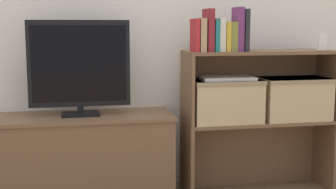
% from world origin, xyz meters
% --- Properties ---
extents(wall_back, '(10.00, 0.05, 2.40)m').
position_xyz_m(wall_back, '(0.00, 0.41, 1.20)').
color(wall_back, silver).
rests_on(wall_back, ground_plane).
extents(tv_stand, '(1.08, 0.40, 0.52)m').
position_xyz_m(tv_stand, '(-0.51, 0.19, 0.26)').
color(tv_stand, brown).
rests_on(tv_stand, ground_plane).
extents(tv, '(0.58, 0.14, 0.55)m').
position_xyz_m(tv, '(-0.51, 0.19, 0.81)').
color(tv, black).
rests_on(tv, tv_stand).
extents(bookshelf_lower_tier, '(0.94, 0.30, 0.46)m').
position_xyz_m(bookshelf_lower_tier, '(0.58, 0.21, 0.29)').
color(bookshelf_lower_tier, brown).
rests_on(bookshelf_lower_tier, ground_plane).
extents(bookshelf_upper_tier, '(0.94, 0.30, 0.43)m').
position_xyz_m(bookshelf_upper_tier, '(0.58, 0.21, 0.74)').
color(bookshelf_upper_tier, brown).
rests_on(bookshelf_upper_tier, bookshelf_lower_tier).
extents(book_crimson, '(0.02, 0.15, 0.19)m').
position_xyz_m(book_crimson, '(0.15, 0.10, 0.99)').
color(book_crimson, '#B22328').
rests_on(book_crimson, bookshelf_upper_tier).
extents(book_tan, '(0.04, 0.14, 0.19)m').
position_xyz_m(book_tan, '(0.19, 0.10, 0.99)').
color(book_tan, tan).
rests_on(book_tan, bookshelf_upper_tier).
extents(book_maroon, '(0.04, 0.15, 0.25)m').
position_xyz_m(book_maroon, '(0.23, 0.10, 1.02)').
color(book_maroon, maroon).
rests_on(book_maroon, bookshelf_upper_tier).
extents(book_teal, '(0.03, 0.15, 0.18)m').
position_xyz_m(book_teal, '(0.27, 0.10, 0.99)').
color(book_teal, '#1E7075').
rests_on(book_teal, bookshelf_upper_tier).
extents(book_ivory, '(0.04, 0.13, 0.19)m').
position_xyz_m(book_ivory, '(0.30, 0.10, 0.99)').
color(book_ivory, silver).
rests_on(book_ivory, bookshelf_upper_tier).
extents(book_mustard, '(0.03, 0.15, 0.17)m').
position_xyz_m(book_mustard, '(0.34, 0.10, 0.98)').
color(book_mustard, gold).
rests_on(book_mustard, bookshelf_upper_tier).
extents(book_olive, '(0.04, 0.14, 0.17)m').
position_xyz_m(book_olive, '(0.37, 0.10, 0.98)').
color(book_olive, olive).
rests_on(book_olive, bookshelf_upper_tier).
extents(book_plum, '(0.04, 0.13, 0.26)m').
position_xyz_m(book_plum, '(0.41, 0.10, 1.02)').
color(book_plum, '#6B2D66').
rests_on(book_plum, bookshelf_upper_tier).
extents(book_charcoal, '(0.02, 0.15, 0.25)m').
position_xyz_m(book_charcoal, '(0.45, 0.10, 1.02)').
color(book_charcoal, '#232328').
rests_on(book_charcoal, bookshelf_upper_tier).
extents(baby_monitor, '(0.05, 0.04, 0.13)m').
position_xyz_m(baby_monitor, '(0.99, 0.15, 0.94)').
color(baby_monitor, white).
rests_on(baby_monitor, bookshelf_upper_tier).
extents(storage_basket_left, '(0.43, 0.26, 0.26)m').
position_xyz_m(storage_basket_left, '(0.35, 0.13, 0.60)').
color(storage_basket_left, tan).
rests_on(storage_basket_left, bookshelf_lower_tier).
extents(storage_basket_right, '(0.43, 0.26, 0.26)m').
position_xyz_m(storage_basket_right, '(0.80, 0.13, 0.60)').
color(storage_basket_right, tan).
rests_on(storage_basket_right, bookshelf_lower_tier).
extents(laptop, '(0.32, 0.23, 0.02)m').
position_xyz_m(laptop, '(0.35, 0.13, 0.73)').
color(laptop, '#BCBCC1').
rests_on(laptop, storage_basket_left).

